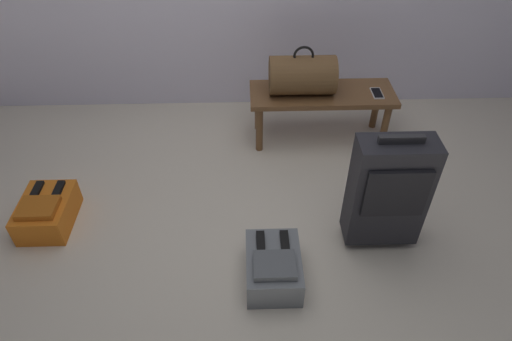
# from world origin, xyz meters

# --- Properties ---
(ground_plane) EXTENTS (6.60, 6.60, 0.00)m
(ground_plane) POSITION_xyz_m (0.00, 0.00, 0.00)
(ground_plane) COLOR beige
(bench) EXTENTS (1.00, 0.36, 0.39)m
(bench) POSITION_xyz_m (0.52, 1.04, 0.33)
(bench) COLOR brown
(bench) RESTS_ON ground
(duffel_bag_brown) EXTENTS (0.44, 0.26, 0.34)m
(duffel_bag_brown) POSITION_xyz_m (0.37, 1.04, 0.52)
(duffel_bag_brown) COLOR brown
(duffel_bag_brown) RESTS_ON bench
(cell_phone) EXTENTS (0.07, 0.14, 0.01)m
(cell_phone) POSITION_xyz_m (0.89, 1.00, 0.39)
(cell_phone) COLOR silver
(cell_phone) RESTS_ON bench
(suitcase_upright_charcoal) EXTENTS (0.40, 0.21, 0.73)m
(suitcase_upright_charcoal) POSITION_xyz_m (0.72, 0.05, 0.38)
(suitcase_upright_charcoal) COLOR black
(suitcase_upright_charcoal) RESTS_ON ground
(backpack_grey) EXTENTS (0.28, 0.38, 0.21)m
(backpack_grey) POSITION_xyz_m (0.11, -0.20, 0.09)
(backpack_grey) COLOR slate
(backpack_grey) RESTS_ON ground
(backpack_orange) EXTENTS (0.28, 0.38, 0.21)m
(backpack_orange) POSITION_xyz_m (-1.20, 0.23, 0.09)
(backpack_orange) COLOR orange
(backpack_orange) RESTS_ON ground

